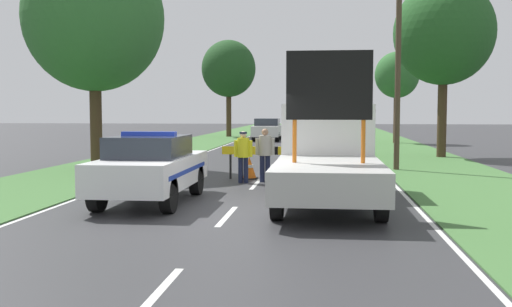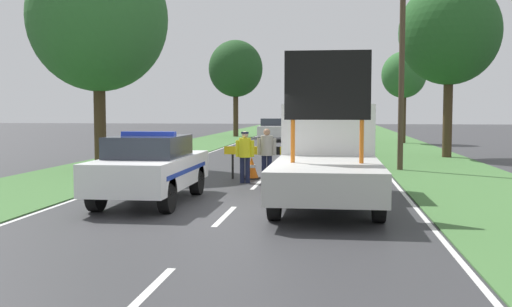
{
  "view_description": "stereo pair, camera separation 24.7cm",
  "coord_description": "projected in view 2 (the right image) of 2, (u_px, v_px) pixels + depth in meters",
  "views": [
    {
      "loc": [
        1.93,
        -12.5,
        2.18
      ],
      "look_at": [
        0.3,
        2.15,
        1.1
      ],
      "focal_mm": 42.0,
      "sensor_mm": 36.0,
      "label": 1
    },
    {
      "loc": [
        2.18,
        -12.47,
        2.18
      ],
      "look_at": [
        0.3,
        2.15,
        1.1
      ],
      "focal_mm": 42.0,
      "sensor_mm": 36.0,
      "label": 2
    }
  ],
  "objects": [
    {
      "name": "grass_verge_right",
      "position": [
        408.0,
        151.0,
        31.77
      ],
      "size": [
        4.11,
        120.0,
        0.03
      ],
      "color": "#427038",
      "rests_on": "ground"
    },
    {
      "name": "police_officer",
      "position": [
        245.0,
        152.0,
        17.79
      ],
      "size": [
        0.55,
        0.35,
        1.54
      ],
      "rotation": [
        0.0,
        0.0,
        2.8
      ],
      "color": "#191E38",
      "rests_on": "ground"
    },
    {
      "name": "work_truck",
      "position": [
        328.0,
        153.0,
        14.37
      ],
      "size": [
        2.27,
        6.38,
        3.4
      ],
      "rotation": [
        0.0,
        0.0,
        3.13
      ],
      "color": "white",
      "rests_on": "ground"
    },
    {
      "name": "queued_car_van_white",
      "position": [
        274.0,
        129.0,
        42.22
      ],
      "size": [
        1.85,
        4.58,
        1.57
      ],
      "rotation": [
        0.0,
        0.0,
        3.14
      ],
      "color": "silver",
      "rests_on": "ground"
    },
    {
      "name": "roadside_tree_near_right",
      "position": [
        98.0,
        19.0,
        21.66
      ],
      "size": [
        5.04,
        5.04,
        8.13
      ],
      "color": "#42301E",
      "rests_on": "ground"
    },
    {
      "name": "roadside_tree_near_left",
      "position": [
        450.0,
        33.0,
        26.81
      ],
      "size": [
        4.49,
        4.49,
        8.02
      ],
      "color": "#42301E",
      "rests_on": "ground"
    },
    {
      "name": "police_car",
      "position": [
        151.0,
        167.0,
        14.06
      ],
      "size": [
        1.81,
        4.58,
        1.68
      ],
      "rotation": [
        0.0,
        0.0,
        0.06
      ],
      "color": "white",
      "rests_on": "ground"
    },
    {
      "name": "pedestrian_civilian",
      "position": [
        267.0,
        151.0,
        18.02
      ],
      "size": [
        0.58,
        0.37,
        1.61
      ],
      "rotation": [
        0.0,
        0.0,
        -0.45
      ],
      "color": "#191E38",
      "rests_on": "ground"
    },
    {
      "name": "traffic_cone_centre_front",
      "position": [
        252.0,
        168.0,
        18.94
      ],
      "size": [
        0.51,
        0.51,
        0.7
      ],
      "color": "black",
      "rests_on": "ground"
    },
    {
      "name": "road_barrier",
      "position": [
        266.0,
        153.0,
        18.73
      ],
      "size": [
        2.65,
        0.08,
        1.03
      ],
      "rotation": [
        0.0,
        0.0,
        0.0
      ],
      "color": "black",
      "rests_on": "ground"
    },
    {
      "name": "roadside_tree_mid_right",
      "position": [
        236.0,
        69.0,
        47.85
      ],
      "size": [
        4.32,
        4.32,
        7.74
      ],
      "color": "#42301E",
      "rests_on": "ground"
    },
    {
      "name": "queued_car_suv_grey",
      "position": [
        335.0,
        141.0,
        28.61
      ],
      "size": [
        1.73,
        4.22,
        1.31
      ],
      "rotation": [
        0.0,
        0.0,
        3.14
      ],
      "color": "slate",
      "rests_on": "ground"
    },
    {
      "name": "queued_car_sedan_black",
      "position": [
        336.0,
        147.0,
        23.12
      ],
      "size": [
        1.74,
        4.35,
        1.44
      ],
      "rotation": [
        0.0,
        0.0,
        3.14
      ],
      "color": "black",
      "rests_on": "ground"
    },
    {
      "name": "lane_markings",
      "position": [
        290.0,
        152.0,
        30.79
      ],
      "size": [
        8.15,
        71.54,
        0.01
      ],
      "color": "silver",
      "rests_on": "ground"
    },
    {
      "name": "utility_pole",
      "position": [
        402.0,
        65.0,
        21.21
      ],
      "size": [
        1.2,
        0.2,
        7.27
      ],
      "color": "#473828",
      "rests_on": "ground"
    },
    {
      "name": "ground_plane",
      "position": [
        229.0,
        212.0,
        12.77
      ],
      "size": [
        160.0,
        160.0,
        0.0
      ],
      "primitive_type": "plane",
      "color": "#333335"
    },
    {
      "name": "queued_car_sedan_silver",
      "position": [
        331.0,
        133.0,
        35.07
      ],
      "size": [
        1.71,
        4.04,
        1.6
      ],
      "rotation": [
        0.0,
        0.0,
        3.14
      ],
      "color": "#B2B2B7",
      "rests_on": "ground"
    },
    {
      "name": "grass_verge_left",
      "position": [
        182.0,
        149.0,
        33.34
      ],
      "size": [
        4.11,
        120.0,
        0.03
      ],
      "color": "#427038",
      "rests_on": "ground"
    },
    {
      "name": "roadside_tree_mid_left",
      "position": [
        404.0,
        75.0,
        38.52
      ],
      "size": [
        2.85,
        2.85,
        5.93
      ],
      "color": "#42301E",
      "rests_on": "ground"
    },
    {
      "name": "traffic_cone_near_police",
      "position": [
        292.0,
        171.0,
        18.64
      ],
      "size": [
        0.39,
        0.39,
        0.54
      ],
      "color": "black",
      "rests_on": "ground"
    }
  ]
}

